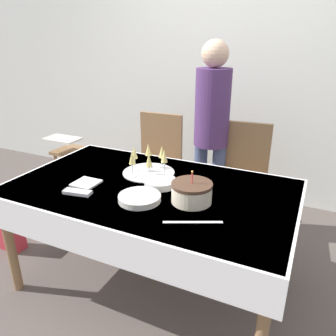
{
  "coord_description": "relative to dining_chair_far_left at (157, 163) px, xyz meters",
  "views": [
    {
      "loc": [
        0.88,
        -1.62,
        1.6
      ],
      "look_at": [
        0.09,
        0.05,
        0.86
      ],
      "focal_mm": 35.0,
      "sensor_mm": 36.0,
      "label": 1
    }
  ],
  "objects": [
    {
      "name": "person_standing",
      "position": [
        0.49,
        0.03,
        0.42
      ],
      "size": [
        0.28,
        0.28,
        1.59
      ],
      "color": "#3F4C72",
      "rests_on": "ground_plane"
    },
    {
      "name": "dining_chair_far_left",
      "position": [
        0.0,
        0.0,
        0.0
      ],
      "size": [
        0.44,
        0.44,
        0.97
      ],
      "color": "olive",
      "rests_on": "ground_plane"
    },
    {
      "name": "fork_pile",
      "position": [
        0.05,
        -1.11,
        0.21
      ],
      "size": [
        0.18,
        0.09,
        0.02
      ],
      "color": "silver",
      "rests_on": "dining_table"
    },
    {
      "name": "plate_stack_main",
      "position": [
        0.42,
        -1.03,
        0.22
      ],
      "size": [
        0.24,
        0.24,
        0.03
      ],
      "color": "silver",
      "rests_on": "dining_table"
    },
    {
      "name": "gift_bag",
      "position": [
        -0.82,
        -0.97,
        -0.38
      ],
      "size": [
        0.19,
        0.11,
        0.31
      ],
      "color": "#CC333F",
      "rests_on": "ground_plane"
    },
    {
      "name": "wall_back",
      "position": [
        0.39,
        0.82,
        0.81
      ],
      "size": [
        8.0,
        0.05,
        2.7
      ],
      "color": "silver",
      "rests_on": "ground_plane"
    },
    {
      "name": "plate_stack_dessert",
      "position": [
        0.44,
        -0.8,
        0.22
      ],
      "size": [
        0.2,
        0.2,
        0.04
      ],
      "color": "white",
      "rests_on": "dining_table"
    },
    {
      "name": "high_chair",
      "position": [
        -0.91,
        -0.11,
        -0.06
      ],
      "size": [
        0.33,
        0.35,
        0.71
      ],
      "color": "olive",
      "rests_on": "ground_plane"
    },
    {
      "name": "dining_table",
      "position": [
        0.39,
        -0.84,
        0.1
      ],
      "size": [
        1.75,
        1.04,
        0.74
      ],
      "color": "white",
      "rests_on": "ground_plane"
    },
    {
      "name": "dining_chair_far_right",
      "position": [
        0.77,
        -0.0,
        0.0
      ],
      "size": [
        0.45,
        0.45,
        0.97
      ],
      "color": "olive",
      "rests_on": "ground_plane"
    },
    {
      "name": "cake_knife",
      "position": [
        0.78,
        -1.13,
        0.2
      ],
      "size": [
        0.28,
        0.14,
        0.0
      ],
      "color": "silver",
      "rests_on": "dining_table"
    },
    {
      "name": "champagne_tray",
      "position": [
        0.28,
        -0.66,
        0.28
      ],
      "size": [
        0.35,
        0.35,
        0.18
      ],
      "color": "silver",
      "rests_on": "dining_table"
    },
    {
      "name": "napkin_pile",
      "position": [
        0.01,
        -0.98,
        0.21
      ],
      "size": [
        0.15,
        0.15,
        0.01
      ],
      "color": "white",
      "rests_on": "dining_table"
    },
    {
      "name": "birthday_cake",
      "position": [
        0.69,
        -0.92,
        0.26
      ],
      "size": [
        0.23,
        0.23,
        0.19
      ],
      "color": "beige",
      "rests_on": "dining_table"
    },
    {
      "name": "ground_plane",
      "position": [
        0.39,
        -0.84,
        -0.54
      ],
      "size": [
        12.0,
        12.0,
        0.0
      ],
      "primitive_type": "plane",
      "color": "#564C47"
    }
  ]
}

